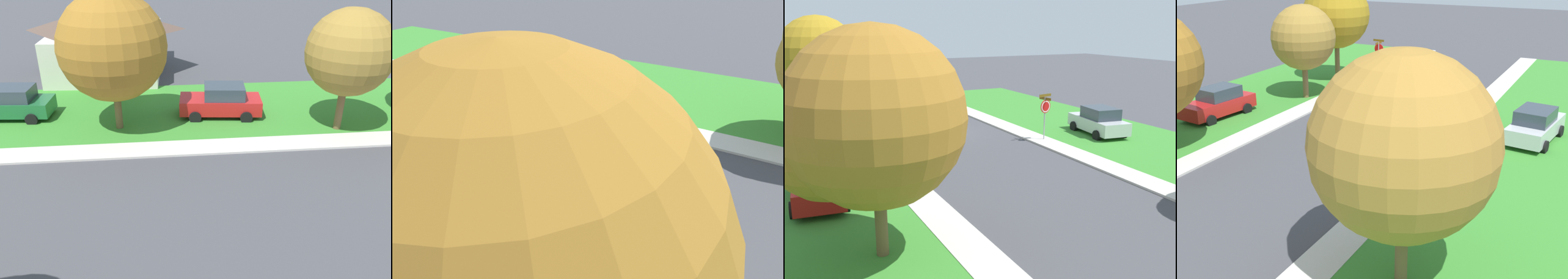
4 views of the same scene
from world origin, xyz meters
The scene contains 12 objects.
ground_plane centered at (0.00, 0.00, 0.00)m, with size 120.00×120.00×0.00m, color #424247.
sidewalk_east centered at (4.70, 12.00, 0.05)m, with size 1.40×56.00×0.10m, color beige.
lawn_east centered at (9.40, 12.00, 0.04)m, with size 8.00×56.00×0.08m, color #38842D.
sidewalk_west centered at (-4.70, 12.00, 0.05)m, with size 1.40×56.00×0.10m, color beige.
stop_sign_near_corner centered at (4.61, -4.59, 1.88)m, with size 0.92×0.92×2.77m.
stop_sign_far_corner centered at (-4.88, 4.79, 1.89)m, with size 0.91×0.91×2.77m.
car_red_driveway_right centered at (8.29, 8.96, 0.87)m, with size 2.38×4.47×1.76m.
car_silver_behind_trees centered at (-8.68, 5.05, 0.87)m, with size 2.48×4.51×1.76m.
tree_sidewalk_far centered at (7.51, 14.11, 4.03)m, with size 5.50×5.12×6.75m.
tree_sidewalk_near centered at (6.83, -1.83, 4.66)m, with size 5.12×4.77×7.20m.
tree_corner_large centered at (6.25, 3.24, 3.81)m, with size 4.38×4.08×5.99m.
fire_hydrant centered at (5.96, -0.74, 0.44)m, with size 0.38×0.22×0.83m.
Camera 3 is at (10.11, 26.67, 6.68)m, focal length 42.36 mm.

